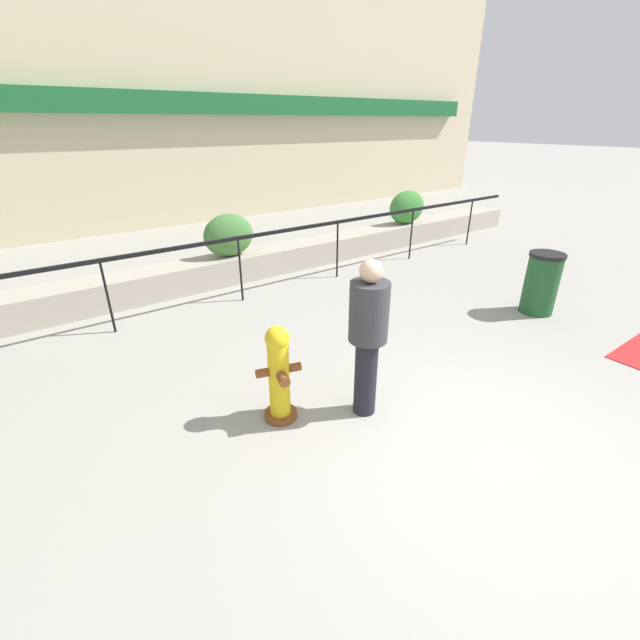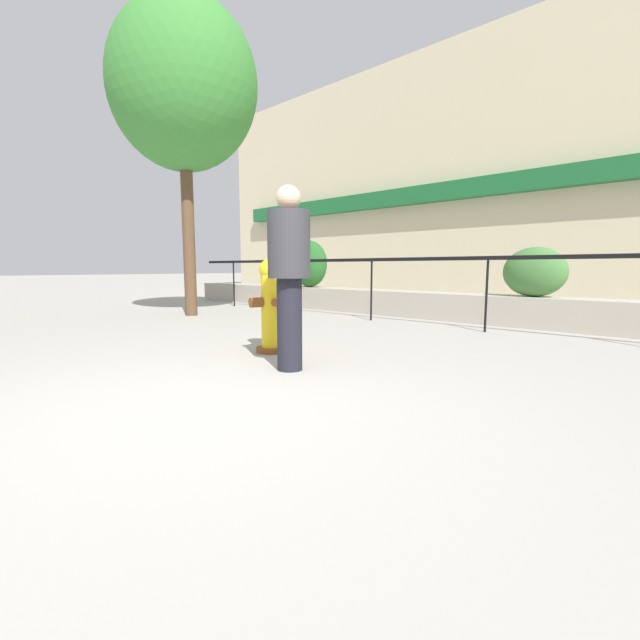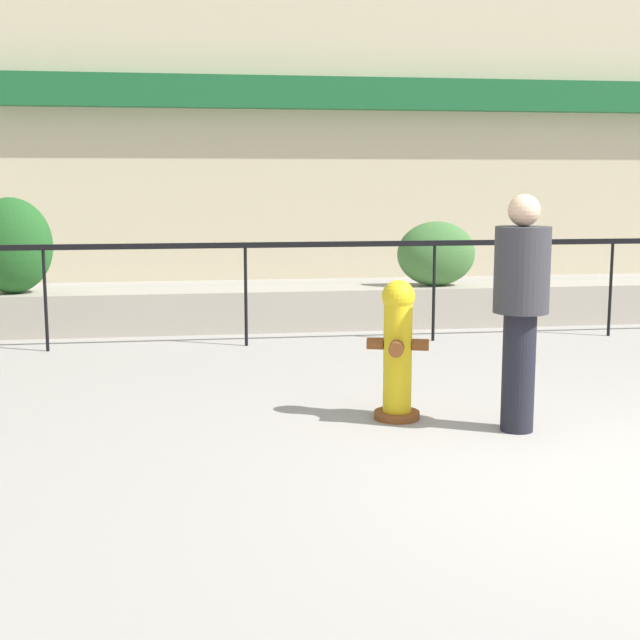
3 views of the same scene
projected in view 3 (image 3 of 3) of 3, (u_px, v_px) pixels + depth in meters
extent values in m
cube|color=beige|center=(333.00, 62.00, 16.54)|extent=(30.00, 1.00, 8.00)
cube|color=#195B2D|center=(339.00, 93.00, 15.98)|extent=(27.00, 0.36, 0.56)
cube|color=#ADA393|center=(410.00, 306.00, 11.27)|extent=(18.00, 0.70, 0.50)
cube|color=black|center=(435.00, 243.00, 10.06)|extent=(15.00, 0.05, 0.06)
cylinder|color=black|center=(45.00, 298.00, 9.52)|extent=(0.04, 0.04, 1.15)
cylinder|color=black|center=(246.00, 294.00, 9.83)|extent=(0.04, 0.04, 1.15)
cylinder|color=black|center=(434.00, 291.00, 10.14)|extent=(0.04, 0.04, 1.15)
cylinder|color=black|center=(611.00, 288.00, 10.46)|extent=(0.04, 0.04, 1.15)
ellipsoid|color=#235B23|center=(11.00, 246.00, 10.44)|extent=(0.95, 0.70, 1.13)
ellipsoid|color=#427538|center=(436.00, 254.00, 11.21)|extent=(1.00, 0.58, 0.81)
cylinder|color=brown|center=(397.00, 415.00, 6.89)|extent=(0.44, 0.44, 0.06)
cylinder|color=gold|center=(398.00, 357.00, 6.81)|extent=(0.27, 0.27, 0.85)
sphere|color=gold|center=(398.00, 297.00, 6.74)|extent=(0.25, 0.25, 0.25)
cylinder|color=brown|center=(396.00, 349.00, 6.62)|extent=(0.15, 0.17, 0.11)
cylinder|color=brown|center=(375.00, 344.00, 6.82)|extent=(0.15, 0.12, 0.09)
cylinder|color=brown|center=(420.00, 345.00, 6.77)|extent=(0.15, 0.12, 0.09)
cylinder|color=black|center=(518.00, 372.00, 6.50)|extent=(0.33, 0.33, 0.88)
cylinder|color=#333338|center=(522.00, 270.00, 6.38)|extent=(0.54, 0.54, 0.62)
sphere|color=#D6AD89|center=(524.00, 210.00, 6.32)|extent=(0.23, 0.23, 0.23)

